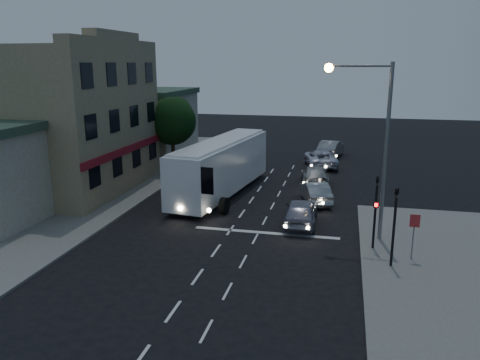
% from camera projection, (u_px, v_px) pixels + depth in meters
% --- Properties ---
extents(ground, '(120.00, 120.00, 0.00)m').
position_uv_depth(ground, '(221.00, 243.00, 24.17)').
color(ground, black).
extents(sidewalk_far, '(12.00, 50.00, 0.12)m').
position_uv_depth(sidewalk_far, '(79.00, 188.00, 34.49)').
color(sidewalk_far, slate).
rests_on(sidewalk_far, ground).
extents(road_markings, '(8.00, 30.55, 0.01)m').
position_uv_depth(road_markings, '(257.00, 224.00, 27.02)').
color(road_markings, silver).
rests_on(road_markings, ground).
extents(tour_bus, '(4.25, 12.80, 3.85)m').
position_uv_depth(tour_bus, '(222.00, 165.00, 32.80)').
color(tour_bus, white).
rests_on(tour_bus, ground).
extents(car_suv, '(1.91, 4.53, 1.53)m').
position_uv_depth(car_suv, '(301.00, 212.00, 26.79)').
color(car_suv, gray).
rests_on(car_suv, ground).
extents(car_sedan_a, '(2.53, 4.45, 1.39)m').
position_uv_depth(car_sedan_a, '(315.00, 192.00, 31.09)').
color(car_sedan_a, '#ADADAD').
rests_on(car_sedan_a, ground).
extents(car_sedan_b, '(2.54, 5.01, 1.39)m').
position_uv_depth(car_sedan_b, '(315.00, 175.00, 35.87)').
color(car_sedan_b, '#9C9C9C').
rests_on(car_sedan_b, ground).
extents(car_sedan_c, '(3.49, 5.80, 1.51)m').
position_uv_depth(car_sedan_c, '(320.00, 158.00, 41.77)').
color(car_sedan_c, silver).
rests_on(car_sedan_c, ground).
extents(car_extra, '(2.62, 5.25, 1.65)m').
position_uv_depth(car_extra, '(331.00, 149.00, 46.01)').
color(car_extra, gray).
rests_on(car_extra, ground).
extents(traffic_signal_main, '(0.25, 0.35, 4.10)m').
position_uv_depth(traffic_signal_main, '(376.00, 204.00, 22.70)').
color(traffic_signal_main, black).
rests_on(traffic_signal_main, sidewalk_near).
extents(traffic_signal_side, '(0.18, 0.15, 4.10)m').
position_uv_depth(traffic_signal_side, '(395.00, 217.00, 20.68)').
color(traffic_signal_side, black).
rests_on(traffic_signal_side, sidewalk_near).
extents(regulatory_sign, '(0.45, 0.12, 2.20)m').
position_uv_depth(regulatory_sign, '(414.00, 229.00, 21.58)').
color(regulatory_sign, slate).
rests_on(regulatory_sign, sidewalk_near).
extents(streetlight, '(3.32, 0.44, 9.00)m').
position_uv_depth(streetlight, '(374.00, 132.00, 23.29)').
color(streetlight, slate).
rests_on(streetlight, sidewalk_near).
extents(main_building, '(10.12, 12.00, 11.00)m').
position_uv_depth(main_building, '(61.00, 119.00, 33.45)').
color(main_building, '#7E7657').
rests_on(main_building, sidewalk_far).
extents(low_building_north, '(9.40, 9.40, 6.50)m').
position_uv_depth(low_building_north, '(139.00, 123.00, 45.14)').
color(low_building_north, gray).
rests_on(low_building_north, sidewalk_far).
extents(street_tree, '(4.00, 4.00, 6.20)m').
position_uv_depth(street_tree, '(172.00, 119.00, 39.03)').
color(street_tree, black).
rests_on(street_tree, sidewalk_far).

